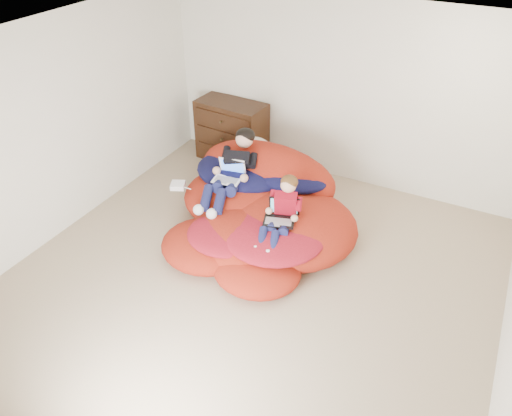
# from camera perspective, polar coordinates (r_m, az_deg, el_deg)

# --- Properties ---
(room_shell) EXTENTS (5.10, 5.10, 2.77)m
(room_shell) POSITION_cam_1_polar(r_m,az_deg,el_deg) (5.41, -0.24, -6.13)
(room_shell) COLOR tan
(room_shell) RESTS_ON ground
(dresser) EXTENTS (1.06, 0.61, 0.92)m
(dresser) POSITION_cam_1_polar(r_m,az_deg,el_deg) (7.56, -2.80, 8.71)
(dresser) COLOR #311B0D
(dresser) RESTS_ON ground
(beanbag_pile) EXTENTS (2.40, 2.33, 0.91)m
(beanbag_pile) POSITION_cam_1_polar(r_m,az_deg,el_deg) (6.10, 0.47, -0.18)
(beanbag_pile) COLOR #AC2513
(beanbag_pile) RESTS_ON ground
(cream_pillow) EXTENTS (0.44, 0.28, 0.28)m
(cream_pillow) POSITION_cam_1_polar(r_m,az_deg,el_deg) (6.75, 0.05, 6.95)
(cream_pillow) COLOR beige
(cream_pillow) RESTS_ON beanbag_pile
(older_boy) EXTENTS (0.43, 1.18, 0.70)m
(older_boy) POSITION_cam_1_polar(r_m,az_deg,el_deg) (6.18, -2.61, 4.74)
(older_boy) COLOR black
(older_boy) RESTS_ON beanbag_pile
(younger_boy) EXTENTS (0.34, 0.80, 0.64)m
(younger_boy) POSITION_cam_1_polar(r_m,az_deg,el_deg) (5.50, 2.96, -0.23)
(younger_boy) COLOR maroon
(younger_boy) RESTS_ON beanbag_pile
(laptop_white) EXTENTS (0.37, 0.35, 0.24)m
(laptop_white) POSITION_cam_1_polar(r_m,az_deg,el_deg) (6.13, -3.06, 3.95)
(laptop_white) COLOR white
(laptop_white) RESTS_ON older_boy
(laptop_black) EXTENTS (0.40, 0.38, 0.25)m
(laptop_black) POSITION_cam_1_polar(r_m,az_deg,el_deg) (5.53, 2.91, -0.76)
(laptop_black) COLOR black
(laptop_black) RESTS_ON younger_boy
(power_adapter) EXTENTS (0.23, 0.23, 0.06)m
(power_adapter) POSITION_cam_1_polar(r_m,az_deg,el_deg) (6.36, -8.92, 2.57)
(power_adapter) COLOR white
(power_adapter) RESTS_ON beanbag_pile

